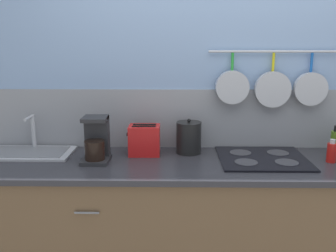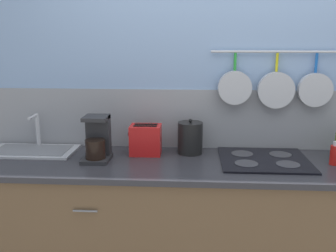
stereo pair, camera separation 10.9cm
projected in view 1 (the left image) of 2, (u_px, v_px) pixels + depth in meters
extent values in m
cube|color=#84A3CC|center=(219.00, 94.00, 2.63)|extent=(7.20, 0.06, 2.60)
cube|color=gray|center=(219.00, 118.00, 2.66)|extent=(7.20, 0.07, 0.42)
cylinder|color=#B7BABF|center=(294.00, 52.00, 2.50)|extent=(1.14, 0.02, 0.02)
cylinder|color=green|center=(232.00, 61.00, 2.52)|extent=(0.02, 0.02, 0.12)
cylinder|color=#B7BABF|center=(232.00, 87.00, 2.53)|extent=(0.22, 0.06, 0.22)
cylinder|color=gold|center=(273.00, 62.00, 2.52)|extent=(0.02, 0.02, 0.12)
cylinder|color=#B7BABF|center=(273.00, 89.00, 2.54)|extent=(0.24, 0.05, 0.24)
cylinder|color=#1959B2|center=(312.00, 62.00, 2.52)|extent=(0.02, 0.02, 0.13)
cylinder|color=#B7BABF|center=(311.00, 89.00, 2.53)|extent=(0.22, 0.05, 0.22)
cube|color=brown|center=(222.00, 231.00, 2.46)|extent=(3.23, 0.62, 0.89)
cylinder|color=slate|center=(87.00, 213.00, 2.10)|extent=(0.14, 0.01, 0.01)
cube|color=#2D2D33|center=(224.00, 165.00, 2.36)|extent=(3.27, 0.66, 0.03)
cube|color=#B7BABF|center=(28.00, 153.00, 2.52)|extent=(0.59, 0.32, 0.01)
cube|color=slate|center=(28.00, 152.00, 2.51)|extent=(0.50, 0.26, 0.00)
cylinder|color=#B7BABF|center=(33.00, 132.00, 2.61)|extent=(0.03, 0.03, 0.25)
cylinder|color=#B7BABF|center=(29.00, 118.00, 2.52)|extent=(0.02, 0.13, 0.02)
cube|color=#262628|center=(96.00, 160.00, 2.37)|extent=(0.17, 0.21, 0.02)
cube|color=#262628|center=(97.00, 137.00, 2.40)|extent=(0.15, 0.07, 0.28)
cylinder|color=black|center=(95.00, 150.00, 2.32)|extent=(0.13, 0.13, 0.12)
cube|color=#262628|center=(95.00, 119.00, 2.33)|extent=(0.15, 0.16, 0.02)
cube|color=red|center=(144.00, 140.00, 2.49)|extent=(0.20, 0.15, 0.20)
cube|color=black|center=(144.00, 126.00, 2.44)|extent=(0.15, 0.03, 0.00)
cube|color=black|center=(145.00, 124.00, 2.50)|extent=(0.15, 0.03, 0.00)
cube|color=black|center=(128.00, 134.00, 2.48)|extent=(0.02, 0.02, 0.02)
cylinder|color=black|center=(189.00, 138.00, 2.53)|extent=(0.17, 0.17, 0.21)
sphere|color=black|center=(189.00, 120.00, 2.50)|extent=(0.02, 0.02, 0.02)
cube|color=black|center=(263.00, 158.00, 2.41)|extent=(0.56, 0.50, 0.01)
cylinder|color=#38383D|center=(246.00, 162.00, 2.31)|extent=(0.14, 0.14, 0.00)
cylinder|color=#38383D|center=(287.00, 162.00, 2.31)|extent=(0.14, 0.14, 0.00)
cylinder|color=#38383D|center=(240.00, 152.00, 2.51)|extent=(0.14, 0.14, 0.00)
cylinder|color=#38383D|center=(278.00, 153.00, 2.51)|extent=(0.14, 0.14, 0.00)
cylinder|color=red|center=(332.00, 153.00, 2.35)|extent=(0.06, 0.06, 0.12)
cylinder|color=beige|center=(333.00, 141.00, 2.33)|extent=(0.03, 0.03, 0.03)
cylinder|color=#4C721E|center=(335.00, 144.00, 2.46)|extent=(0.07, 0.07, 0.17)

